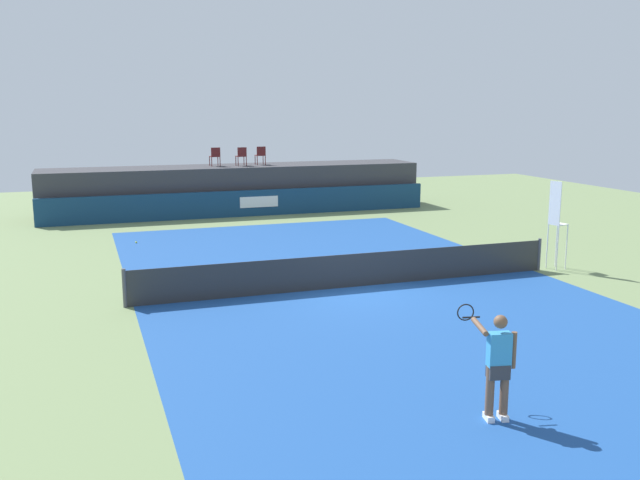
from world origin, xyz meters
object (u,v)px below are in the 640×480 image
object	(u,v)px
spectator_chair_far_left	(215,156)
tennis_ball	(136,242)
spectator_chair_center	(261,155)
net_post_near	(124,288)
tennis_player	(497,363)
net_post_far	(539,254)
spectator_chair_left	(241,155)
umpire_chair	(556,219)

from	to	relation	value
spectator_chair_far_left	tennis_ball	size ratio (longest dim) A/B	13.06
spectator_chair_center	net_post_near	world-z (taller)	spectator_chair_center
spectator_chair_far_left	tennis_player	distance (m)	23.93
spectator_chair_center	tennis_player	bearing A→B (deg)	-95.34
tennis_ball	net_post_far	bearing A→B (deg)	-36.76
spectator_chair_left	tennis_ball	bearing A→B (deg)	-130.42
spectator_chair_left	net_post_far	size ratio (longest dim) A/B	0.89
spectator_chair_far_left	tennis_player	xyz separation A→B (m)	(0.00, -23.87, -1.73)
spectator_chair_far_left	net_post_far	size ratio (longest dim) A/B	0.89
spectator_chair_left	spectator_chair_center	distance (m)	1.07
spectator_chair_far_left	tennis_player	world-z (taller)	spectator_chair_far_left
spectator_chair_far_left	spectator_chair_center	bearing A→B (deg)	1.81
net_post_far	umpire_chair	bearing A→B (deg)	-2.18
spectator_chair_center	tennis_ball	bearing A→B (deg)	-133.91
spectator_chair_far_left	tennis_player	size ratio (longest dim) A/B	0.50
spectator_chair_left	tennis_ball	xyz separation A→B (m)	(-5.52, -6.48, -2.66)
net_post_near	tennis_ball	distance (m)	8.62
spectator_chair_center	spectator_chair_far_left	bearing A→B (deg)	-178.19
net_post_far	tennis_ball	xyz separation A→B (m)	(-11.45, 8.55, -0.46)
tennis_ball	spectator_chair_center	bearing A→B (deg)	46.09
umpire_chair	tennis_player	size ratio (longest dim) A/B	1.56
umpire_chair	tennis_ball	size ratio (longest dim) A/B	40.59
spectator_chair_left	net_post_near	bearing A→B (deg)	-113.29
spectator_chair_far_left	tennis_ball	world-z (taller)	spectator_chair_far_left
net_post_near	tennis_ball	world-z (taller)	net_post_near
tennis_player	net_post_far	bearing A→B (deg)	50.26
net_post_far	tennis_ball	size ratio (longest dim) A/B	14.71
spectator_chair_center	tennis_player	world-z (taller)	spectator_chair_center
spectator_chair_far_left	spectator_chair_center	world-z (taller)	same
spectator_chair_far_left	net_post_near	bearing A→B (deg)	-108.98
spectator_chair_left	umpire_chair	bearing A→B (deg)	-66.75
net_post_far	spectator_chair_left	bearing A→B (deg)	111.53
spectator_chair_left	tennis_player	world-z (taller)	spectator_chair_left
spectator_chair_center	tennis_ball	distance (m)	9.79
spectator_chair_left	tennis_ball	size ratio (longest dim) A/B	13.06
spectator_chair_far_left	spectator_chair_left	size ratio (longest dim) A/B	1.00
spectator_chair_center	tennis_ball	xyz separation A→B (m)	(-6.54, -6.79, -2.66)
spectator_chair_left	umpire_chair	distance (m)	16.42
spectator_chair_center	net_post_far	bearing A→B (deg)	-72.25
spectator_chair_far_left	umpire_chair	xyz separation A→B (m)	(7.68, -15.29, -1.11)
net_post_near	umpire_chair	bearing A→B (deg)	-0.09
spectator_chair_left	net_post_far	bearing A→B (deg)	-68.47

